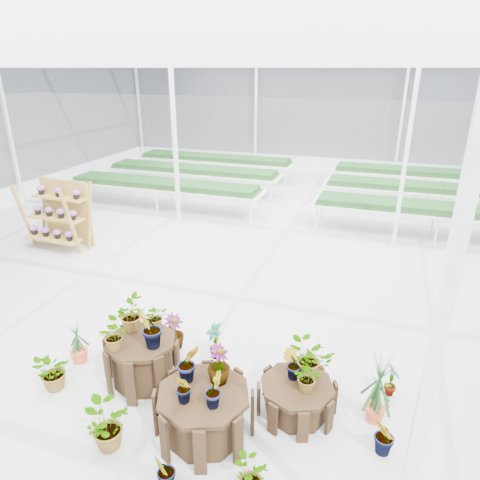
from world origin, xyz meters
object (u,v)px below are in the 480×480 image
(plinth_mid, at_px, (204,413))
(shelf_rack, at_px, (57,216))
(plinth_tall, at_px, (143,360))
(plinth_low, at_px, (297,398))

(plinth_mid, xyz_separation_m, shelf_rack, (-5.75, 4.32, 0.52))
(plinth_mid, bearing_deg, shelf_rack, 143.07)
(plinth_mid, height_order, shelf_rack, shelf_rack)
(plinth_tall, height_order, shelf_rack, shelf_rack)
(plinth_tall, distance_m, plinth_mid, 1.34)
(plinth_mid, distance_m, plinth_low, 1.22)
(plinth_tall, relative_size, plinth_low, 1.03)
(plinth_low, height_order, shelf_rack, shelf_rack)
(plinth_tall, height_order, plinth_low, plinth_tall)
(plinth_tall, xyz_separation_m, plinth_low, (2.20, 0.10, -0.12))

